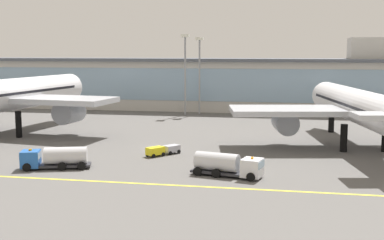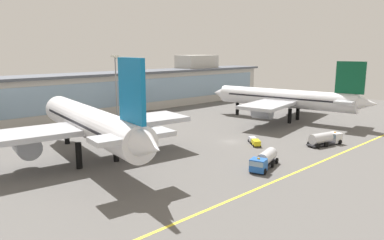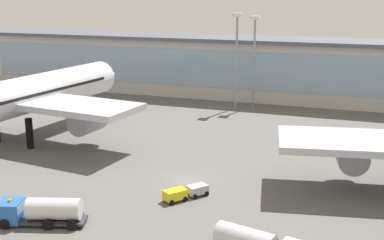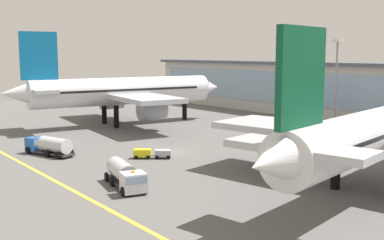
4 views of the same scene
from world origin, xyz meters
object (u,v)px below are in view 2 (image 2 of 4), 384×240
Objects in this scene: baggage_tug_near at (254,141)px; apron_light_mast_west at (116,76)px; airliner_near_left at (91,124)px; fuel_tanker_truck at (264,160)px; apron_light_mast_centre at (120,77)px; service_truck_far at (326,138)px; airliner_near_right at (285,99)px.

apron_light_mast_west is (-6.42, 47.70, 12.37)m from baggage_tug_near.
airliner_near_left reaches higher than baggage_tug_near.
apron_light_mast_centre is (8.75, 61.80, 11.27)m from fuel_tanker_truck.
service_truck_far is 0.48× the size of apron_light_mast_west.
fuel_tanker_truck is at bearing -95.52° from apron_light_mast_west.
service_truck_far is (-18.22, -22.64, -5.09)m from airliner_near_right.
apron_light_mast_west is at bearing -112.79° from fuel_tanker_truck.
fuel_tanker_truck is 0.48× the size of apron_light_mast_west.
service_truck_far is 0.50× the size of apron_light_mast_centre.
apron_light_mast_west reaches higher than service_truck_far.
fuel_tanker_truck is 16.66m from baggage_tug_near.
baggage_tug_near is at bearing -82.33° from apron_light_mast_west.
fuel_tanker_truck is 0.50× the size of apron_light_mast_centre.
airliner_near_left is at bearing -128.72° from apron_light_mast_centre.
fuel_tanker_truck is at bearing -9.03° from baggage_tug_near.
baggage_tug_near is 49.70m from apron_light_mast_west.
fuel_tanker_truck reaches higher than baggage_tug_near.
apron_light_mast_west is 4.08m from apron_light_mast_centre.
fuel_tanker_truck is 1.00× the size of service_truck_far.
airliner_near_left is 36.12m from baggage_tug_near.
airliner_near_right is 51.45m from apron_light_mast_centre.
service_truck_far is at bearing -73.15° from apron_light_mast_west.
apron_light_mast_centre is at bearing 116.57° from service_truck_far.
apron_light_mast_centre is at bearing 41.81° from apron_light_mast_west.
airliner_near_left is 62.41m from airliner_near_right.
apron_light_mast_centre reaches higher than fuel_tanker_truck.
service_truck_far is at bearing -112.37° from airliner_near_left.
service_truck_far is at bearing -76.49° from apron_light_mast_centre.
fuel_tanker_truck is at bearing -133.60° from airliner_near_left.
apron_light_mast_west reaches higher than apron_light_mast_centre.
airliner_near_left is 5.46× the size of fuel_tanker_truck.
fuel_tanker_truck is at bearing 107.82° from airliner_near_right.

